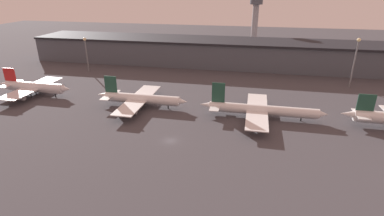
{
  "coord_description": "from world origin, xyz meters",
  "views": [
    {
      "loc": [
        24.76,
        -83.71,
        47.79
      ],
      "look_at": [
        4.19,
        15.05,
        6.0
      ],
      "focal_mm": 28.0,
      "sensor_mm": 36.0,
      "label": 1
    }
  ],
  "objects_px": {
    "airplane_0": "(34,87)",
    "control_tower": "(255,19)",
    "airplane_1": "(141,99)",
    "airplane_2": "(261,110)"
  },
  "relations": [
    {
      "from": "airplane_1",
      "to": "airplane_2",
      "type": "height_order",
      "value": "airplane_2"
    },
    {
      "from": "airplane_0",
      "to": "control_tower",
      "type": "distance_m",
      "value": 154.56
    },
    {
      "from": "airplane_1",
      "to": "control_tower",
      "type": "height_order",
      "value": "control_tower"
    },
    {
      "from": "airplane_1",
      "to": "airplane_0",
      "type": "bearing_deg",
      "value": 176.29
    },
    {
      "from": "airplane_2",
      "to": "airplane_1",
      "type": "bearing_deg",
      "value": 177.97
    },
    {
      "from": "airplane_1",
      "to": "airplane_2",
      "type": "distance_m",
      "value": 49.32
    },
    {
      "from": "airplane_0",
      "to": "airplane_1",
      "type": "bearing_deg",
      "value": -3.71
    },
    {
      "from": "airplane_0",
      "to": "airplane_2",
      "type": "distance_m",
      "value": 102.83
    },
    {
      "from": "airplane_0",
      "to": "airplane_1",
      "type": "distance_m",
      "value": 53.52
    },
    {
      "from": "airplane_0",
      "to": "control_tower",
      "type": "bearing_deg",
      "value": 50.39
    }
  ]
}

